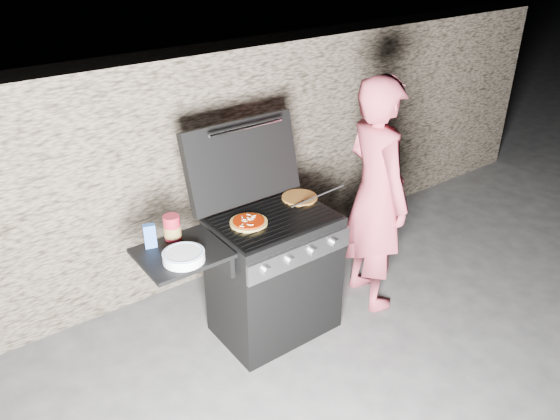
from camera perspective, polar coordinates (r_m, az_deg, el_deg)
ground at (r=4.07m, az=-0.58°, el=-12.08°), size 50.00×50.00×0.00m
stone_wall at (r=4.36m, az=-8.76°, el=4.48°), size 8.00×0.35×1.80m
gas_grill at (r=3.68m, az=-3.80°, el=-8.13°), size 1.34×0.79×0.91m
pizza_topped at (r=3.48m, az=-3.29°, el=-1.25°), size 0.27×0.27×0.03m
pizza_plain at (r=3.79m, az=2.05°, el=1.32°), size 0.27×0.27×0.01m
sauce_jar at (r=3.36m, az=-11.21°, el=-1.80°), size 0.11×0.11×0.16m
blue_carton at (r=3.31m, az=-13.43°, el=-2.66°), size 0.08×0.06×0.15m
plate_stack at (r=3.16m, az=-10.02°, el=-4.80°), size 0.30×0.30×0.06m
person at (r=3.97m, az=9.97°, el=1.50°), size 0.54×0.71×1.75m
tongs at (r=3.73m, az=3.98°, el=1.42°), size 0.41×0.08×0.08m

